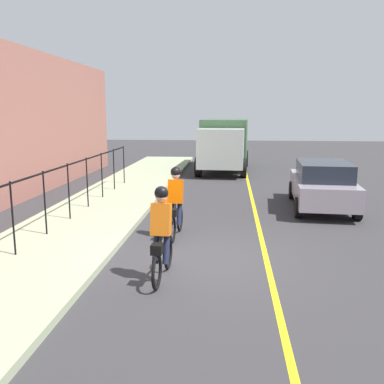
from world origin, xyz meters
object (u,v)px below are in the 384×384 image
at_px(cyclist_lead, 162,234).
at_px(box_truck_background, 225,142).
at_px(cyclist_follow, 176,203).
at_px(traffic_cone_near, 160,207).
at_px(patrol_sedan, 322,184).
at_px(traffic_cone_far, 166,194).

height_order(cyclist_lead, box_truck_background, box_truck_background).
bearing_deg(cyclist_follow, cyclist_lead, -175.06).
bearing_deg(traffic_cone_near, patrol_sedan, -75.50).
height_order(patrol_sedan, traffic_cone_far, patrol_sedan).
distance_m(box_truck_background, traffic_cone_far, 9.00).
height_order(cyclist_follow, traffic_cone_near, cyclist_follow).
xyz_separation_m(patrol_sedan, box_truck_background, (9.21, 3.39, 0.73)).
distance_m(cyclist_lead, box_truck_background, 15.84).
distance_m(box_truck_background, traffic_cone_near, 10.80).
height_order(cyclist_lead, cyclist_follow, same).
relative_size(patrol_sedan, box_truck_background, 0.66).
relative_size(patrol_sedan, traffic_cone_far, 7.21).
bearing_deg(patrol_sedan, box_truck_background, 24.35).
height_order(box_truck_background, traffic_cone_far, box_truck_background).
bearing_deg(cyclist_lead, patrol_sedan, -30.20).
height_order(cyclist_follow, traffic_cone_far, cyclist_follow).
xyz_separation_m(cyclist_follow, traffic_cone_far, (4.27, 0.90, -0.60)).
bearing_deg(traffic_cone_far, cyclist_lead, -172.02).
xyz_separation_m(cyclist_follow, box_truck_background, (12.98, -1.02, 0.64)).
height_order(box_truck_background, traffic_cone_near, box_truck_background).
relative_size(cyclist_follow, box_truck_background, 0.27).
xyz_separation_m(traffic_cone_near, traffic_cone_far, (1.85, 0.07, 0.05)).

